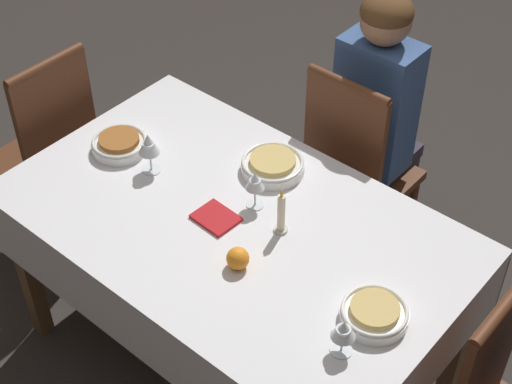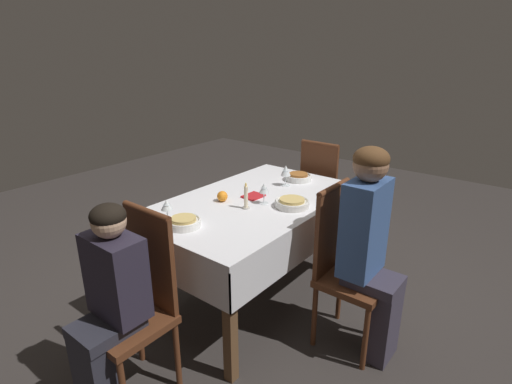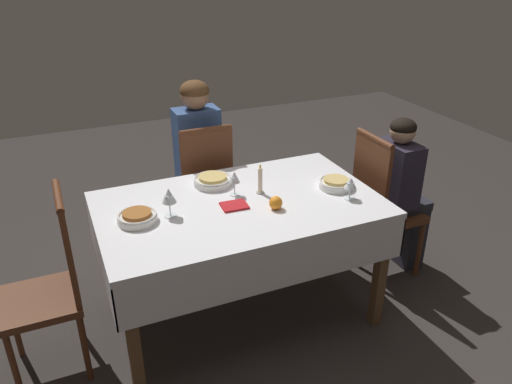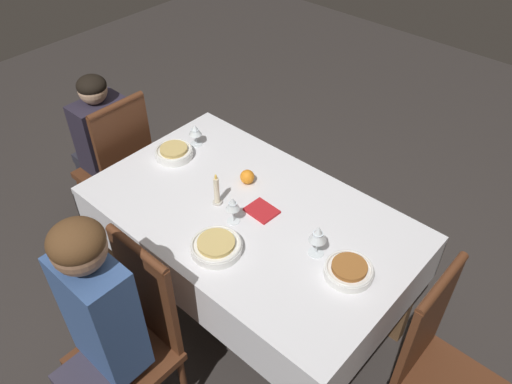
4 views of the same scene
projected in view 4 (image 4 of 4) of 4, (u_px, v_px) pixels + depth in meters
The scene contains 16 objects.
ground_plane at pixel (251, 309), 2.86m from camera, with size 8.00×8.00×0.00m, color #332D2B.
dining_table at pixel (250, 225), 2.41m from camera, with size 1.55×0.94×0.77m.
chair_south at pixel (134, 334), 2.11m from camera, with size 0.38×0.38×1.01m.
chair_west at pixel (120, 166), 2.98m from camera, with size 0.38×0.38×1.01m.
chair_east at pixel (438, 367), 2.00m from camera, with size 0.38×0.38×1.01m.
person_adult_denim at pixel (96, 335), 1.91m from camera, with size 0.30×0.34×1.27m.
person_child_dark at pixel (102, 147), 3.02m from camera, with size 0.33×0.30×1.10m.
bowl_south at pixel (216, 246), 2.15m from camera, with size 0.23×0.23×0.06m.
wine_glass_south at pixel (233, 205), 2.23m from camera, with size 0.06×0.06×0.14m.
bowl_west at pixel (174, 152), 2.66m from camera, with size 0.20×0.20×0.06m.
wine_glass_west at pixel (195, 131), 2.70m from camera, with size 0.07×0.07×0.13m.
bowl_east at pixel (349, 270), 2.05m from camera, with size 0.20×0.20×0.06m.
wine_glass_east at pixel (318, 234), 2.08m from camera, with size 0.08×0.08×0.16m.
candle_centerpiece at pixel (217, 192), 2.35m from camera, with size 0.05×0.05×0.18m.
orange_fruit at pixel (247, 177), 2.49m from camera, with size 0.07×0.07×0.07m, color orange.
napkin_red_folded at pixel (262, 211), 2.34m from camera, with size 0.15×0.12×0.01m.
Camera 4 is at (1.16, -1.25, 2.39)m, focal length 35.00 mm.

